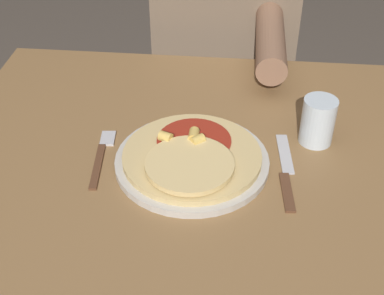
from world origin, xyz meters
name	(u,v)px	position (x,y,z in m)	size (l,w,h in m)	color
dining_table	(206,220)	(0.00, 0.00, 0.64)	(1.06, 0.92, 0.76)	olive
plate	(192,161)	(-0.03, 0.03, 0.76)	(0.29, 0.29, 0.01)	beige
pizza	(191,156)	(-0.03, 0.03, 0.78)	(0.26, 0.26, 0.04)	#DBBC7A
fork	(102,154)	(-0.21, 0.04, 0.76)	(0.03, 0.18, 0.00)	brown
knife	(286,172)	(0.14, 0.02, 0.76)	(0.03, 0.22, 0.00)	brown
drinking_glass	(318,121)	(0.21, 0.13, 0.80)	(0.07, 0.07, 0.10)	silver
person_diner	(225,45)	(0.00, 0.68, 0.68)	(0.40, 0.52, 1.15)	#2D2D38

